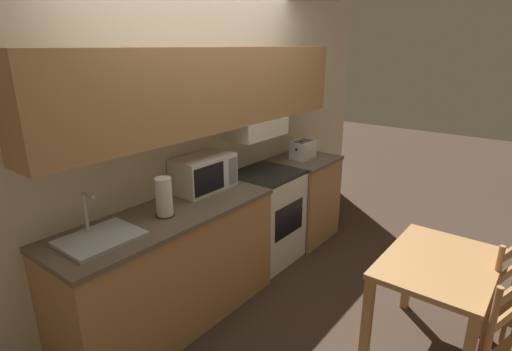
# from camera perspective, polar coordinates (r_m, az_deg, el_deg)

# --- Properties ---
(ground_plane) EXTENTS (16.00, 16.00, 0.00)m
(ground_plane) POSITION_cam_1_polar(r_m,az_deg,el_deg) (3.92, -6.94, -13.39)
(ground_plane) COLOR #3D2D23
(wall_back) EXTENTS (5.44, 0.38, 2.55)m
(wall_back) POSITION_cam_1_polar(r_m,az_deg,el_deg) (3.36, -6.94, 8.31)
(wall_back) COLOR silver
(wall_back) RESTS_ON ground_plane
(lower_counter_main) EXTENTS (1.74, 0.61, 0.90)m
(lower_counter_main) POSITION_cam_1_polar(r_m,az_deg,el_deg) (3.12, -12.05, -12.91)
(lower_counter_main) COLOR tan
(lower_counter_main) RESTS_ON ground_plane
(lower_counter_right_stub) EXTENTS (0.67, 0.61, 0.90)m
(lower_counter_right_stub) POSITION_cam_1_polar(r_m,az_deg,el_deg) (4.41, 6.61, -3.14)
(lower_counter_right_stub) COLOR tan
(lower_counter_right_stub) RESTS_ON ground_plane
(stove_range) EXTENTS (0.64, 0.56, 0.90)m
(stove_range) POSITION_cam_1_polar(r_m,az_deg,el_deg) (3.90, 1.28, -5.91)
(stove_range) COLOR white
(stove_range) RESTS_ON ground_plane
(microwave) EXTENTS (0.52, 0.29, 0.28)m
(microwave) POSITION_cam_1_polar(r_m,az_deg,el_deg) (3.29, -7.44, 0.34)
(microwave) COLOR white
(microwave) RESTS_ON lower_counter_main
(toaster) EXTENTS (0.27, 0.19, 0.18)m
(toaster) POSITION_cam_1_polar(r_m,az_deg,el_deg) (4.24, 6.74, 3.72)
(toaster) COLOR white
(toaster) RESTS_ON lower_counter_right_stub
(sink_basin) EXTENTS (0.46, 0.36, 0.29)m
(sink_basin) POSITION_cam_1_polar(r_m,az_deg,el_deg) (2.65, -21.39, -8.22)
(sink_basin) COLOR #B7BABF
(sink_basin) RESTS_ON lower_counter_main
(paper_towel_roll) EXTENTS (0.13, 0.13, 0.28)m
(paper_towel_roll) POSITION_cam_1_polar(r_m,az_deg,el_deg) (2.84, -13.00, -3.04)
(paper_towel_roll) COLOR black
(paper_towel_roll) RESTS_ON lower_counter_main
(dining_table) EXTENTS (0.91, 0.65, 0.72)m
(dining_table) POSITION_cam_1_polar(r_m,az_deg,el_deg) (2.94, 24.50, -13.07)
(dining_table) COLOR #B27F4C
(dining_table) RESTS_ON ground_plane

